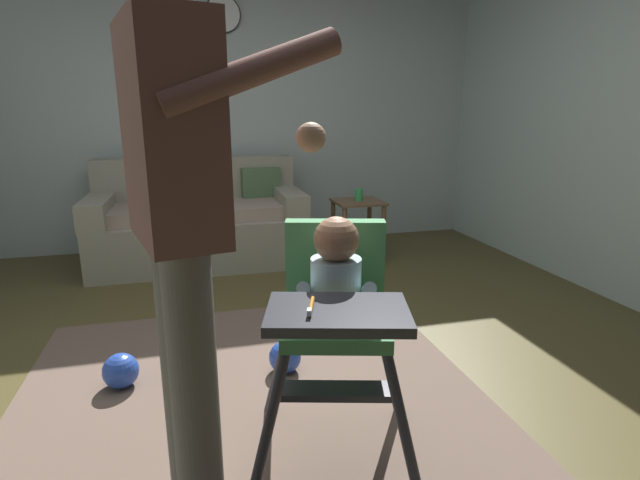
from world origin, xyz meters
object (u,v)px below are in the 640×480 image
at_px(toy_ball_second, 121,371).
at_px(wall_clock, 223,14).
at_px(couch, 200,223).
at_px(adult_standing, 179,224).
at_px(sippy_cup, 359,195).
at_px(high_chair, 336,299).
at_px(toy_ball, 285,357).
at_px(side_table, 358,217).

distance_m(toy_ball_second, wall_clock, 3.23).
bearing_deg(toy_ball_second, couch, 78.10).
xyz_separation_m(adult_standing, sippy_cup, (1.39, 2.48, -0.37)).
relative_size(high_chair, toy_ball, 5.83).
relative_size(couch, sippy_cup, 17.27).
xyz_separation_m(couch, toy_ball_second, (-0.42, -1.97, -0.25)).
bearing_deg(high_chair, toy_ball_second, -115.18).
bearing_deg(adult_standing, toy_ball_second, 98.62).
distance_m(couch, high_chair, 2.73).
relative_size(high_chair, adult_standing, 0.56).
xyz_separation_m(sippy_cup, wall_clock, (-1.01, 0.79, 1.50)).
bearing_deg(wall_clock, toy_ball, -89.04).
height_order(high_chair, adult_standing, adult_standing).
bearing_deg(high_chair, couch, -155.97).
relative_size(toy_ball, sippy_cup, 1.59).
bearing_deg(side_table, high_chair, -110.70).
bearing_deg(couch, toy_ball_second, -11.90).
bearing_deg(sippy_cup, toy_ball, -119.33).
height_order(high_chair, sippy_cup, high_chair).
distance_m(high_chair, adult_standing, 0.60).
distance_m(adult_standing, wall_clock, 3.48).
height_order(adult_standing, toy_ball_second, adult_standing).
xyz_separation_m(high_chair, side_table, (0.89, 2.36, -0.25)).
height_order(adult_standing, toy_ball, adult_standing).
distance_m(toy_ball, side_table, 1.99).
relative_size(couch, side_table, 3.32).
distance_m(side_table, sippy_cup, 0.19).
distance_m(adult_standing, side_table, 2.89).
xyz_separation_m(adult_standing, toy_ball_second, (-0.34, 0.82, -0.86)).
height_order(couch, high_chair, high_chair).
bearing_deg(toy_ball, couch, 99.74).
relative_size(couch, wall_clock, 5.48).
xyz_separation_m(toy_ball_second, wall_clock, (0.72, 2.45, 1.98)).
height_order(toy_ball, wall_clock, wall_clock).
relative_size(couch, toy_ball, 10.88).
bearing_deg(side_table, sippy_cup, 0.00).
distance_m(toy_ball_second, sippy_cup, 2.44).
relative_size(adult_standing, wall_clock, 5.28).
bearing_deg(high_chair, wall_clock, -162.80).
height_order(high_chair, wall_clock, wall_clock).
height_order(adult_standing, wall_clock, wall_clock).
bearing_deg(toy_ball_second, toy_ball, -4.37).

